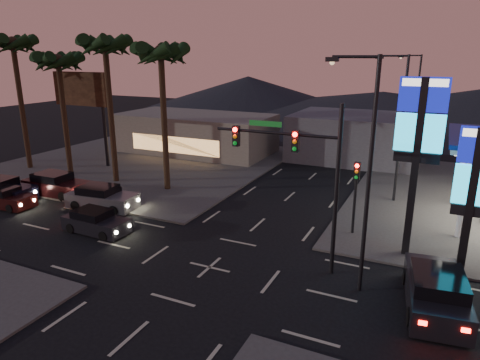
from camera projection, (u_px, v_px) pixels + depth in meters
The scene contains 25 objects.
ground at pixel (210, 267), 20.86m from camera, with size 140.00×140.00×0.00m, color black.
corner_lot_nw at pixel (146, 161), 41.28m from camera, with size 24.00×24.00×0.12m, color #47443F.
pylon_sign_tall at pixel (419, 133), 20.34m from camera, with size 2.20×0.35×9.00m.
pylon_sign_short at pixel (474, 180), 18.94m from camera, with size 1.60×0.35×7.00m.
traffic_signal_mast at pixel (300, 163), 19.57m from camera, with size 6.10×0.39×8.00m.
pedestal_signal at pixel (356, 186), 23.84m from camera, with size 0.32×0.39×4.30m.
streetlight_near at pixel (365, 164), 17.33m from camera, with size 2.14×0.25×10.00m.
streetlight_mid at pixel (399, 121), 28.60m from camera, with size 2.14×0.25×10.00m.
streetlight_far at pixel (414, 101), 40.75m from camera, with size 2.14×0.25×10.00m.
palm_a at pixel (161, 63), 30.13m from camera, with size 4.41×4.41×10.86m.
palm_b at pixel (106, 55), 32.03m from camera, with size 4.41×4.41×11.46m.
palm_c at pixel (59, 69), 34.39m from camera, with size 4.41×4.41×10.26m.
palm_d at pixel (14, 52), 36.08m from camera, with size 4.41×4.41×11.66m.
billboard at pixel (81, 96), 38.76m from camera, with size 6.00×0.30×8.50m.
building_far_west at pixel (195, 133), 45.12m from camera, with size 16.00×8.00×4.00m, color #726B5B.
building_far_mid at pixel (356, 137), 41.97m from camera, with size 12.00×9.00×4.40m, color #4C4C51.
hill_left at pixel (248, 92), 82.31m from camera, with size 40.00×40.00×6.00m, color black.
hill_center at pixel (383, 104), 72.33m from camera, with size 60.00×60.00×4.00m, color black.
car_lane_a_front at pixel (96, 222), 24.87m from camera, with size 4.14×1.83×1.33m.
car_lane_a_mid at pixel (5, 198), 29.06m from camera, with size 4.19×1.90×1.34m.
car_lane_a_rear at pixel (0, 190), 30.34m from camera, with size 5.07×2.46×1.60m.
car_lane_b_front at pixel (102, 198), 28.69m from camera, with size 4.96×2.46×1.57m.
car_lane_b_mid at pixel (105, 198), 28.93m from camera, with size 4.26×1.96×1.36m.
car_lane_b_rear at pixel (56, 185), 31.49m from camera, with size 5.07×2.23×1.64m.
suv_station at pixel (436, 291), 17.25m from camera, with size 2.79×5.34×1.71m.
Camera 1 is at (9.39, -16.37, 9.98)m, focal length 32.00 mm.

